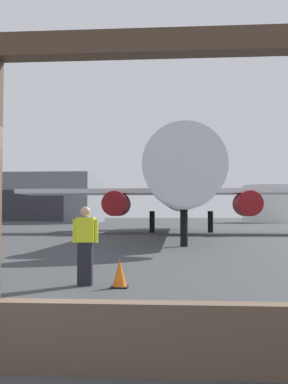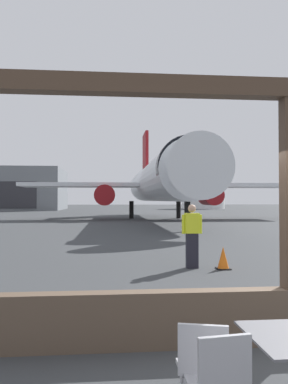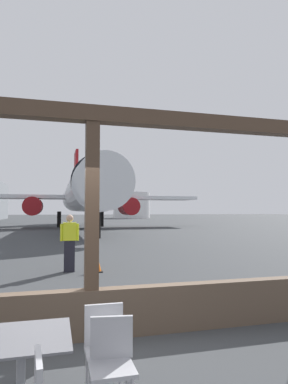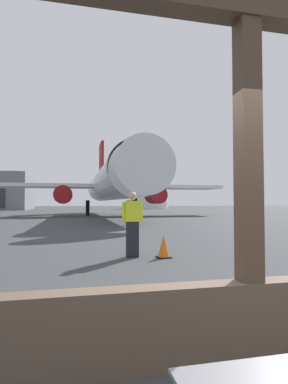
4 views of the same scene
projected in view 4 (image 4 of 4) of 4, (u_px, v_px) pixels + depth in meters
name	position (u px, v px, depth m)	size (l,w,h in m)	color
ground_plane	(87.00, 214.00, 41.85)	(220.00, 220.00, 0.00)	#383A3D
window_frame	(249.00, 230.00, 2.90)	(8.09, 0.24, 3.44)	brown
airplane	(112.00, 183.00, 32.56)	(26.02, 31.98, 10.46)	silver
ground_crew_worker	(132.00, 223.00, 8.20)	(0.57, 0.22, 1.74)	black
traffic_cone	(164.00, 247.00, 8.12)	(0.36, 0.36, 0.60)	orange
fuel_storage_tank	(151.00, 196.00, 80.08)	(9.11, 9.11, 6.32)	white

